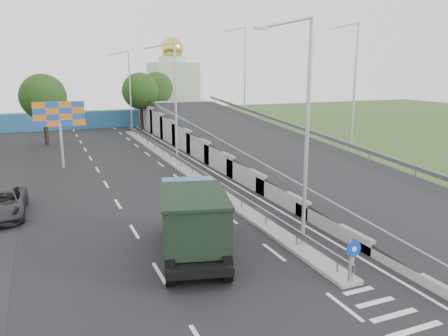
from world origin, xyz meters
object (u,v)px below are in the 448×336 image
lamp_post_mid (173,96)px  billboard (59,118)px  sign_bollard (352,261)px  lamp_post_near (304,123)px  church (173,86)px  parked_car_c (1,204)px  lamp_post_far (129,87)px  dump_truck (192,218)px

lamp_post_mid → billboard: bearing=167.6°
sign_bollard → lamp_post_mid: 24.30m
lamp_post_near → lamp_post_mid: 20.00m
lamp_post_near → church: size_ratio=0.73×
billboard → sign_bollard: bearing=-70.8°
lamp_post_mid → parked_car_c: size_ratio=1.87×
lamp_post_mid → lamp_post_far: bearing=90.0°
lamp_post_near → lamp_post_mid: bearing=90.0°
lamp_post_near → lamp_post_far: (0.00, 40.00, 0.00)m
billboard → parked_car_c: 12.82m
lamp_post_mid → billboard: 9.47m
sign_bollard → parked_car_c: sign_bollard is taller
dump_truck → sign_bollard: bearing=-33.8°
lamp_post_far → billboard: lamp_post_far is taller
lamp_post_near → lamp_post_far: bearing=90.0°
sign_bollard → lamp_post_far: lamp_post_far is taller
church → parked_car_c: (-22.84, -43.74, -4.56)m
lamp_post_near → lamp_post_mid: (0.00, 20.00, 0.00)m
lamp_post_far → dump_truck: 39.21m
sign_bollard → lamp_post_near: lamp_post_near is taller
lamp_post_far → church: 17.15m
billboard → church: bearing=59.3°
sign_bollard → lamp_post_mid: bearing=89.7°
sign_bollard → dump_truck: bearing=132.1°
lamp_post_near → parked_car_c: 17.28m
lamp_post_far → parked_car_c: 32.83m
sign_bollard → parked_car_c: bearing=132.4°
lamp_post_far → church: bearing=54.8°
lamp_post_mid → lamp_post_far: same height
lamp_post_far → dump_truck: lamp_post_far is taller
parked_car_c → lamp_post_near: bearing=-36.7°
billboard → lamp_post_near: bearing=-67.5°
lamp_post_near → church: 54.90m
lamp_post_far → church: church is taller
lamp_post_mid → church: 35.41m
lamp_post_mid → lamp_post_far: size_ratio=1.00×
lamp_post_mid → church: bearing=73.8°
lamp_post_mid → lamp_post_near: bearing=-90.0°
lamp_post_near → church: church is taller
lamp_post_far → sign_bollard: bearing=-90.1°
lamp_post_far → dump_truck: bearing=-97.0°
lamp_post_near → parked_car_c: bearing=141.6°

